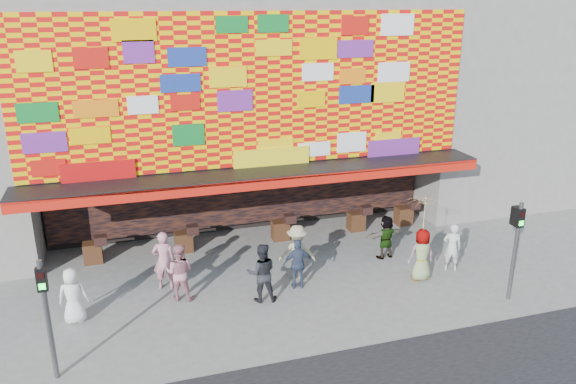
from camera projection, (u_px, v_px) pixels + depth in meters
name	position (u px, v px, depth m)	size (l,w,h in m)	color
ground	(292.00, 305.00, 16.13)	(90.00, 90.00, 0.00)	slate
shop_building	(229.00, 83.00, 21.81)	(15.20, 9.40, 10.00)	gray
neighbor_right	(516.00, 54.00, 25.01)	(11.00, 8.00, 12.00)	gray
signal_left	(46.00, 307.00, 12.45)	(0.22, 0.20, 3.00)	#59595B
signal_right	(516.00, 240.00, 15.88)	(0.22, 0.20, 3.00)	#59595B
ped_a	(73.00, 295.00, 15.08)	(0.77, 0.50, 1.57)	white
ped_b	(164.00, 260.00, 16.81)	(0.67, 0.44, 1.84)	#BE7B8C
ped_c	(262.00, 273.00, 16.12)	(0.86, 0.67, 1.78)	#222228
ped_d	(297.00, 252.00, 17.43)	(1.15, 0.66, 1.77)	tan
ped_e	(298.00, 264.00, 16.87)	(0.93, 0.39, 1.58)	#35415E
ped_f	(386.00, 237.00, 18.88)	(1.40, 0.44, 1.51)	gray
ped_g	(422.00, 255.00, 17.37)	(0.82, 0.53, 1.67)	gray
ped_h	(452.00, 247.00, 17.98)	(0.58, 0.38, 1.60)	beige
ped_i	(179.00, 272.00, 16.22)	(0.84, 0.65, 1.72)	#BA7882
parasol	(425.00, 213.00, 16.92)	(1.40, 1.42, 2.00)	#FBDB9E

